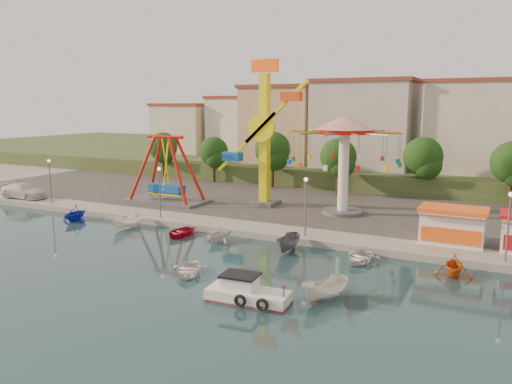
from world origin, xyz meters
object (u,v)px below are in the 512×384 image
Objects in this scene: kamikaze_tower at (267,138)px; wave_swinger at (344,143)px; cabin_motorboat at (246,294)px; van at (24,191)px; pirate_ship_ride at (166,170)px; skiff at (326,289)px; rowboat_a at (188,269)px.

kamikaze_tower is 1.42× the size of wave_swinger.
kamikaze_tower reaches higher than cabin_motorboat.
van is at bearing -161.74° from kamikaze_tower.
kamikaze_tower is at bearing 15.71° from pirate_ship_ride.
pirate_ship_ride is at bearing 130.62° from cabin_motorboat.
skiff is 45.98m from van.
kamikaze_tower reaches higher than van.
van is (-33.65, 12.72, 1.14)m from rowboat_a.
cabin_motorboat is (1.64, -24.77, -7.70)m from wave_swinger.
skiff is at bearing -108.86° from van.
kamikaze_tower is at bearing -74.41° from van.
pirate_ship_ride reaches higher than skiff.
van reaches higher than cabin_motorboat.
wave_swinger is 25.99m from cabin_motorboat.
rowboat_a is 36.00m from van.
wave_swinger is at bearing 51.39° from rowboat_a.
rowboat_a is 0.57× the size of van.
wave_swinger reaches higher than cabin_motorboat.
van is at bearing -166.02° from wave_swinger.
pirate_ship_ride is 33.12m from skiff.
cabin_motorboat is at bearing -113.65° from van.
wave_swinger reaches higher than van.
pirate_ship_ride reaches higher than rowboat_a.
pirate_ship_ride is 18.69m from van.
van is (-38.17, -9.50, -6.68)m from wave_swinger.
skiff is at bearing -35.51° from pirate_ship_ride.
rowboat_a is at bearing -101.50° from wave_swinger.
van is at bearing 153.48° from cabin_motorboat.
kamikaze_tower reaches higher than pirate_ship_ride.
rowboat_a is 0.97× the size of skiff.
van is (-17.36, -6.30, -2.88)m from pirate_ship_ride.
skiff is (4.33, 2.45, 0.23)m from cabin_motorboat.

